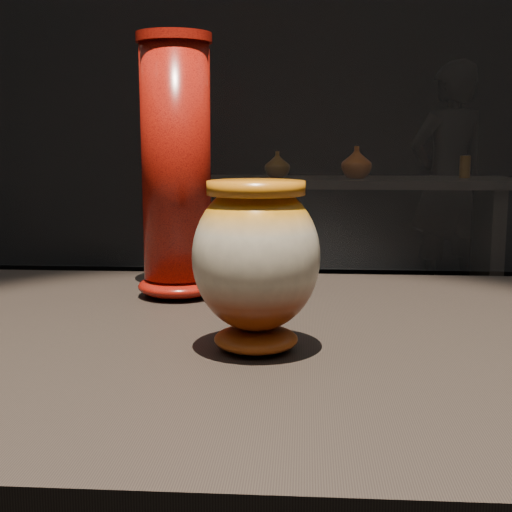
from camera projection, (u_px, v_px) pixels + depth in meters
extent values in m
cube|color=black|center=(313.00, 79.00, 5.67)|extent=(8.00, 3.20, 0.04)
cube|color=black|center=(346.00, 355.00, 0.87)|extent=(2.00, 0.80, 0.05)
ellipsoid|color=maroon|center=(256.00, 339.00, 0.81)|extent=(0.11, 0.11, 0.03)
ellipsoid|color=beige|center=(256.00, 257.00, 0.79)|extent=(0.16, 0.16, 0.17)
cylinder|color=orange|center=(256.00, 188.00, 0.78)|extent=(0.12, 0.12, 0.02)
ellipsoid|color=#AB190B|center=(178.00, 286.00, 1.08)|extent=(0.13, 0.13, 0.03)
cylinder|color=#AB190B|center=(176.00, 163.00, 1.05)|extent=(0.11, 0.11, 0.34)
cylinder|color=#AB190B|center=(174.00, 38.00, 1.02)|extent=(0.12, 0.12, 0.01)
cube|color=black|center=(348.00, 182.00, 4.31)|extent=(2.00, 0.60, 0.05)
cube|color=black|center=(209.00, 254.00, 4.45)|extent=(0.08, 0.50, 0.85)
cube|color=black|center=(487.00, 257.00, 4.33)|extent=(0.08, 0.50, 0.85)
imported|color=brown|center=(277.00, 165.00, 4.28)|extent=(0.20, 0.20, 0.16)
imported|color=maroon|center=(357.00, 162.00, 4.24)|extent=(0.24, 0.24, 0.19)
cylinder|color=brown|center=(465.00, 167.00, 4.30)|extent=(0.07, 0.07, 0.13)
imported|color=black|center=(448.00, 181.00, 5.05)|extent=(0.72, 0.61, 1.67)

